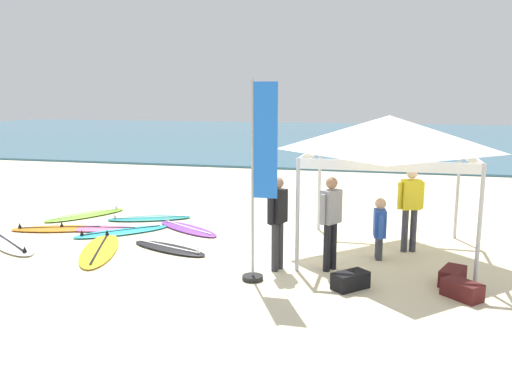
% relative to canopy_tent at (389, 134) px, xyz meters
% --- Properties ---
extents(ground_plane, '(80.00, 80.00, 0.00)m').
position_rel_canopy_tent_xyz_m(ground_plane, '(-2.84, -0.91, -2.39)').
color(ground_plane, beige).
extents(sea, '(80.00, 36.00, 0.10)m').
position_rel_canopy_tent_xyz_m(sea, '(-2.84, 29.26, -2.34)').
color(sea, '#386B84').
rests_on(sea, ground).
extents(canopy_tent, '(3.15, 3.15, 2.75)m').
position_rel_canopy_tent_xyz_m(canopy_tent, '(0.00, 0.00, 0.00)').
color(canopy_tent, '#B7B7BC').
rests_on(canopy_tent, ground).
extents(surfboard_lime, '(1.66, 2.19, 0.19)m').
position_rel_canopy_tent_xyz_m(surfboard_lime, '(-7.62, 1.43, -2.35)').
color(surfboard_lime, '#7AD12D').
rests_on(surfboard_lime, ground).
extents(surfboard_cyan, '(1.98, 1.91, 0.19)m').
position_rel_canopy_tent_xyz_m(surfboard_cyan, '(-5.88, 0.10, -2.35)').
color(surfboard_cyan, '#23B2CC').
rests_on(surfboard_cyan, ground).
extents(surfboard_orange, '(2.29, 1.26, 0.19)m').
position_rel_canopy_tent_xyz_m(surfboard_orange, '(-7.44, 0.00, -2.35)').
color(surfboard_orange, orange).
rests_on(surfboard_orange, ground).
extents(surfboard_purple, '(2.01, 1.55, 0.19)m').
position_rel_canopy_tent_xyz_m(surfboard_purple, '(-4.51, 0.74, -2.35)').
color(surfboard_purple, purple).
rests_on(surfboard_purple, ground).
extents(surfboard_black, '(1.95, 1.14, 0.19)m').
position_rel_canopy_tent_xyz_m(surfboard_black, '(-4.27, -0.88, -2.35)').
color(surfboard_black, black).
rests_on(surfboard_black, ground).
extents(surfboard_white, '(2.25, 1.84, 0.19)m').
position_rel_canopy_tent_xyz_m(surfboard_white, '(-7.68, -1.38, -2.35)').
color(surfboard_white, white).
rests_on(surfboard_white, ground).
extents(surfboard_teal, '(2.14, 1.34, 0.19)m').
position_rel_canopy_tent_xyz_m(surfboard_teal, '(-5.84, 1.49, -2.35)').
color(surfboard_teal, '#19847F').
rests_on(surfboard_teal, ground).
extents(surfboard_yellow, '(1.54, 2.58, 0.19)m').
position_rel_canopy_tent_xyz_m(surfboard_yellow, '(-5.61, -1.31, -2.35)').
color(surfboard_yellow, yellow).
rests_on(surfboard_yellow, ground).
extents(surfboard_pink, '(2.17, 0.98, 0.19)m').
position_rel_canopy_tent_xyz_m(surfboard_pink, '(-6.57, 0.22, -2.35)').
color(surfboard_pink, pink).
rests_on(surfboard_pink, ground).
extents(person_grey, '(0.38, 0.48, 1.71)m').
position_rel_canopy_tent_xyz_m(person_grey, '(-0.94, -1.34, -1.40)').
color(person_grey, black).
rests_on(person_grey, ground).
extents(person_black, '(0.32, 0.53, 1.71)m').
position_rel_canopy_tent_xyz_m(person_black, '(-1.87, -1.55, -1.40)').
color(person_black, '#2D2D33').
rests_on(person_black, ground).
extents(person_yellow, '(0.52, 0.33, 1.71)m').
position_rel_canopy_tent_xyz_m(person_yellow, '(0.48, 0.20, -1.40)').
color(person_yellow, '#383842').
rests_on(person_yellow, ground).
extents(person_blue, '(0.26, 0.55, 1.20)m').
position_rel_canopy_tent_xyz_m(person_blue, '(-0.09, -0.44, -1.73)').
color(person_blue, '#383842').
rests_on(person_blue, ground).
extents(banner_flag, '(0.60, 0.36, 3.40)m').
position_rel_canopy_tent_xyz_m(banner_flag, '(-2.05, -2.20, -0.81)').
color(banner_flag, '#99999E').
rests_on(banner_flag, ground).
extents(gear_bag_near_tent, '(0.65, 0.65, 0.28)m').
position_rel_canopy_tent_xyz_m(gear_bag_near_tent, '(-0.51, -2.21, -2.25)').
color(gear_bag_near_tent, black).
rests_on(gear_bag_near_tent, ground).
extents(gear_bag_by_pole, '(0.66, 0.65, 0.28)m').
position_rel_canopy_tent_xyz_m(gear_bag_by_pole, '(1.22, -2.21, -2.25)').
color(gear_bag_by_pole, '#4C1919').
rests_on(gear_bag_by_pole, ground).
extents(gear_bag_on_sand, '(0.51, 0.67, 0.28)m').
position_rel_canopy_tent_xyz_m(gear_bag_on_sand, '(1.14, -1.58, -2.25)').
color(gear_bag_on_sand, '#4C1919').
rests_on(gear_bag_on_sand, ground).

